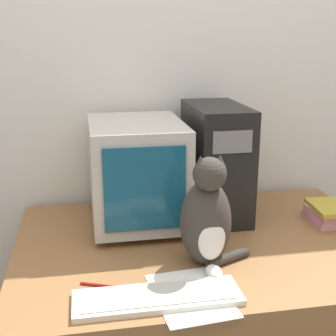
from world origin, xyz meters
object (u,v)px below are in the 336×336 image
Objects in this scene: keyboard at (158,298)px; cat at (207,219)px; book_stack at (327,213)px; pen at (103,286)px; computer_tower at (216,161)px; crt_monitor at (137,172)px.

keyboard is 1.28× the size of cat.
keyboard is at bearing -136.85° from cat.
book_stack reaches higher than pen.
computer_tower reaches higher than pen.
book_stack is (0.76, -0.15, -0.18)m from crt_monitor.
crt_monitor is at bearing 113.09° from cat.
crt_monitor is 0.79m from book_stack.
pen is at bearing 145.33° from keyboard.
book_stack is 0.99m from pen.
crt_monitor is at bearing 71.14° from pen.
keyboard is at bearing -150.17° from book_stack.
book_stack is at bearing 20.11° from pen.
computer_tower is (0.33, 0.03, 0.02)m from crt_monitor.
cat reaches higher than book_stack.
crt_monitor reaches higher than cat.
crt_monitor is 3.40× the size of pen.
computer_tower is 0.46m from cat.
keyboard is (-0.35, -0.63, -0.22)m from computer_tower.
cat is (-0.15, -0.43, -0.07)m from computer_tower.
computer_tower is 3.33× the size of pen.
crt_monitor is 0.63m from keyboard.
cat is 0.39m from pen.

